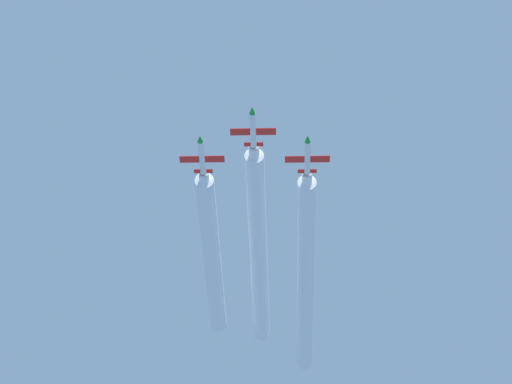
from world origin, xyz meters
TOP-DOWN VIEW (x-y plane):
  - jet_lead at (0.06, 7.24)m, footprint 8.36×12.18m
  - jet_left_wingman at (-9.84, -0.07)m, footprint 8.36×12.18m
  - jet_right_wingman at (9.71, 0.46)m, footprint 8.36×12.18m
  - smoke_trail_lead at (0.06, -35.05)m, footprint 3.68×73.49m
  - smoke_trail_left_wingman at (-9.84, -45.22)m, footprint 3.68×79.22m
  - smoke_trail_right_wingman at (9.71, -35.06)m, footprint 3.68×59.93m

SIDE VIEW (x-z plane):
  - smoke_trail_right_wingman at x=9.71m, z-range 141.26..144.94m
  - jet_right_wingman at x=9.71m, z-range 141.66..144.59m
  - smoke_trail_left_wingman at x=-9.84m, z-range 141.31..144.99m
  - jet_left_wingman at x=-9.84m, z-range 141.71..144.64m
  - smoke_trail_lead at x=0.06m, z-range 142.39..146.07m
  - jet_lead at x=0.06m, z-range 142.80..145.72m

